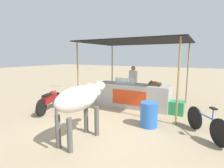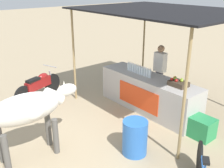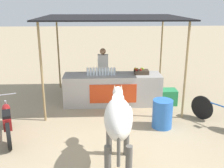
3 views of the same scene
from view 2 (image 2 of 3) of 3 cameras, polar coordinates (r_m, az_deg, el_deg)
ground_plane at (r=6.16m, az=-6.65°, el=-11.39°), size 60.00×60.00×0.00m
stall_counter at (r=7.20m, az=7.91°, el=-2.02°), size 3.00×0.82×0.96m
stall_awning at (r=6.88m, az=10.59°, el=14.84°), size 4.20×3.20×2.68m
water_bottle_row at (r=7.18m, az=5.84°, el=3.09°), size 0.88×0.07×0.25m
fruit_crate at (r=6.52m, az=14.21°, el=0.22°), size 0.44×0.32×0.18m
vendor_behind_counter at (r=7.77m, az=10.29°, el=2.55°), size 0.34×0.22×1.65m
cooler_box at (r=6.34m, az=18.68°, el=-8.89°), size 0.60×0.44×0.48m
water_barrel at (r=5.44m, az=5.00°, el=-11.50°), size 0.51×0.51×0.74m
cow at (r=5.25m, az=-17.72°, el=-5.48°), size 0.60×1.83×1.44m
motorcycle_parked at (r=8.13m, az=-15.63°, el=-0.23°), size 0.80×1.72×0.90m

